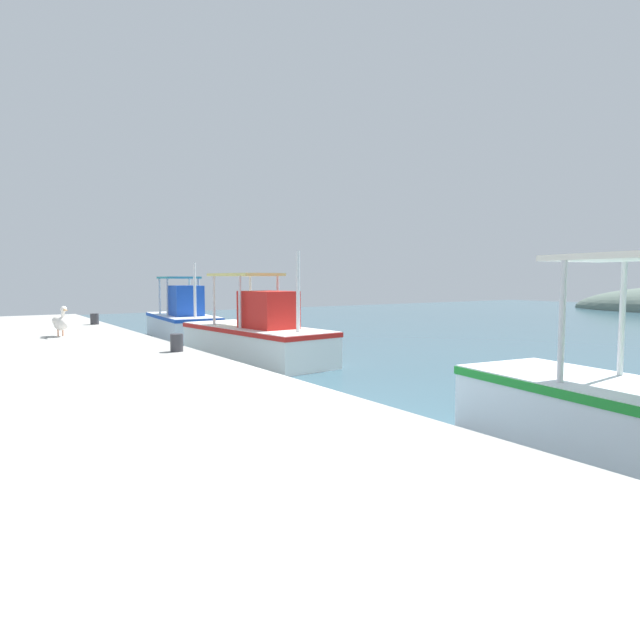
% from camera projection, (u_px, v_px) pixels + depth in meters
% --- Properties ---
extents(fishing_boat_nearest, '(5.02, 2.23, 2.93)m').
position_uv_depth(fishing_boat_nearest, '(183.00, 320.00, 20.69)').
color(fishing_boat_nearest, white).
rests_on(fishing_boat_nearest, ground).
extents(fishing_boat_second, '(5.65, 2.33, 3.04)m').
position_uv_depth(fishing_boat_second, '(257.00, 336.00, 15.00)').
color(fishing_boat_second, white).
rests_on(fishing_boat_second, ground).
extents(pelican, '(0.97, 0.45, 0.82)m').
position_uv_depth(pelican, '(61.00, 321.00, 13.99)').
color(pelican, tan).
rests_on(pelican, quay_pier).
extents(mooring_bollard_nearest, '(0.27, 0.27, 0.37)m').
position_uv_depth(mooring_bollard_nearest, '(95.00, 319.00, 17.72)').
color(mooring_bollard_nearest, '#333338').
rests_on(mooring_bollard_nearest, quay_pier).
extents(mooring_bollard_second, '(0.27, 0.27, 0.37)m').
position_uv_depth(mooring_bollard_second, '(177.00, 343.00, 11.06)').
color(mooring_bollard_second, '#333338').
rests_on(mooring_bollard_second, quay_pier).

